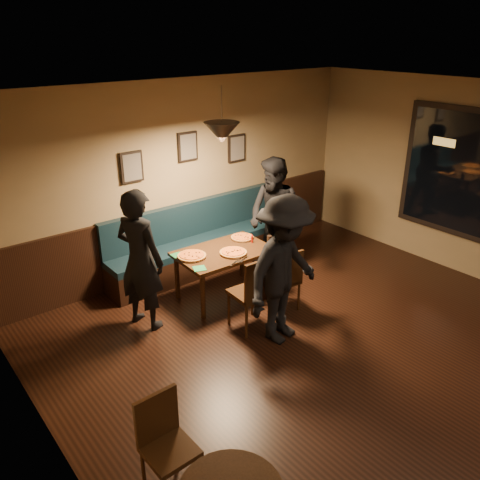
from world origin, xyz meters
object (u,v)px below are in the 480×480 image
(dining_table, at_px, (224,273))
(chair_near_left, at_px, (250,291))
(diner_right, at_px, (274,217))
(diner_left, at_px, (140,260))
(cafe_chair_far, at_px, (170,449))
(chair_near_right, at_px, (282,278))
(diner_front, at_px, (284,271))
(tabasco_bottle, at_px, (252,238))
(booth_bench, at_px, (201,239))
(soda_glass, at_px, (269,241))

(dining_table, xyz_separation_m, chair_near_left, (-0.22, -0.81, 0.15))
(chair_near_left, relative_size, diner_right, 0.56)
(diner_left, xyz_separation_m, cafe_chair_far, (-1.01, -2.28, -0.46))
(dining_table, height_order, diner_right, diner_right)
(chair_near_right, distance_m, diner_front, 0.82)
(diner_front, height_order, tabasco_bottle, diner_front)
(booth_bench, height_order, soda_glass, booth_bench)
(booth_bench, bearing_deg, chair_near_left, -104.87)
(booth_bench, bearing_deg, dining_table, -104.79)
(tabasco_bottle, bearing_deg, booth_bench, 105.60)
(chair_near_left, bearing_deg, chair_near_right, 10.23)
(booth_bench, distance_m, chair_near_right, 1.61)
(chair_near_left, relative_size, soda_glass, 6.73)
(chair_near_left, bearing_deg, diner_front, -68.10)
(chair_near_left, height_order, chair_near_right, chair_near_left)
(chair_near_left, bearing_deg, soda_glass, 37.53)
(dining_table, distance_m, chair_near_right, 0.83)
(diner_front, xyz_separation_m, soda_glass, (0.67, 0.98, -0.14))
(chair_near_right, distance_m, diner_left, 1.82)
(diner_front, bearing_deg, chair_near_right, 35.72)
(diner_left, height_order, diner_front, diner_front)
(dining_table, relative_size, diner_right, 0.72)
(chair_near_left, distance_m, diner_right, 1.62)
(cafe_chair_far, bearing_deg, booth_bench, -129.21)
(diner_left, height_order, soda_glass, diner_left)
(dining_table, height_order, soda_glass, soda_glass)
(chair_near_right, distance_m, soda_glass, 0.61)
(diner_left, relative_size, tabasco_bottle, 13.98)
(diner_left, bearing_deg, diner_front, -159.75)
(chair_near_left, xyz_separation_m, soda_glass, (0.81, 0.55, 0.26))
(diner_right, xyz_separation_m, soda_glass, (-0.44, -0.39, -0.13))
(tabasco_bottle, bearing_deg, dining_table, 176.96)
(diner_front, height_order, soda_glass, diner_front)
(diner_right, relative_size, tabasco_bottle, 13.84)
(diner_left, relative_size, cafe_chair_far, 2.08)
(diner_left, distance_m, diner_right, 2.24)
(chair_near_left, bearing_deg, dining_table, 78.20)
(booth_bench, relative_size, soda_glass, 20.77)
(chair_near_right, distance_m, diner_right, 1.17)
(dining_table, relative_size, cafe_chair_far, 1.48)
(dining_table, height_order, diner_left, diner_left)
(diner_right, height_order, soda_glass, diner_right)
(chair_near_right, distance_m, cafe_chair_far, 3.00)
(chair_near_left, bearing_deg, diner_right, 40.21)
(chair_near_right, relative_size, soda_glass, 5.99)
(diner_front, bearing_deg, diner_right, 39.31)
(dining_table, xyz_separation_m, chair_near_right, (0.39, -0.73, 0.10))
(diner_right, distance_m, soda_glass, 0.61)
(chair_near_left, relative_size, tabasco_bottle, 7.71)
(dining_table, relative_size, chair_near_left, 1.29)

